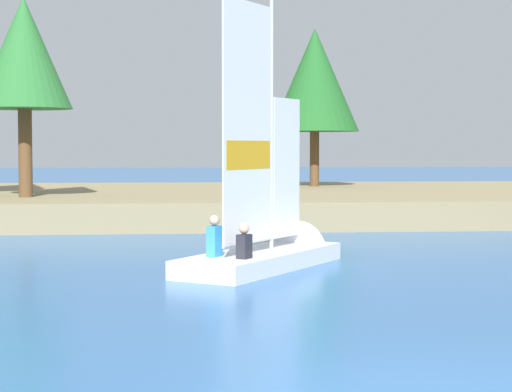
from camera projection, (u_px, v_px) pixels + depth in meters
shore_bank at (240, 202)px, 33.19m from camera, size 80.00×15.09×0.86m
shoreline_tree_midleft at (24, 54)px, 28.39m from camera, size 2.98×2.98×6.27m
shoreline_tree_centre at (315, 80)px, 36.24m from camera, size 3.54×3.54×6.29m
sailboat at (281, 244)px, 18.99m from camera, size 4.03×4.98×6.46m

